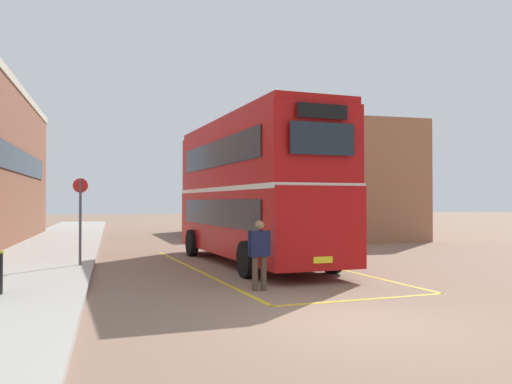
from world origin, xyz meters
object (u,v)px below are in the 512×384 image
double_decker_bus (252,188)px  bus_stop_sign (80,213)px  pedestrian_boarding (259,250)px  single_deck_bus (216,208)px

double_decker_bus → bus_stop_sign: double_decker_bus is taller
pedestrian_boarding → bus_stop_sign: bearing=129.6°
bus_stop_sign → single_deck_bus: bearing=65.3°
single_deck_bus → bus_stop_sign: 17.15m
double_decker_bus → single_deck_bus: double_decker_bus is taller
single_deck_bus → double_decker_bus: bearing=-96.5°
pedestrian_boarding → double_decker_bus: bearing=77.0°
double_decker_bus → single_deck_bus: 15.52m
single_deck_bus → pedestrian_boarding: size_ratio=5.65×
double_decker_bus → single_deck_bus: (1.75, 15.40, -0.87)m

